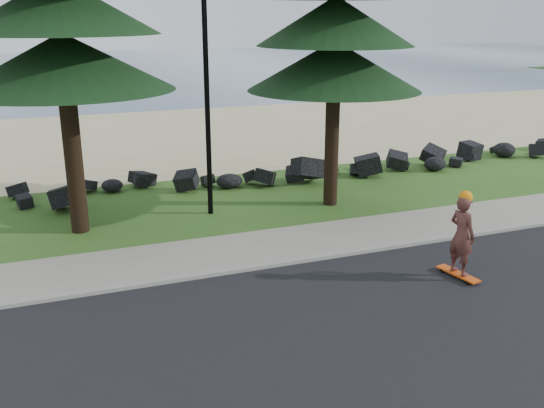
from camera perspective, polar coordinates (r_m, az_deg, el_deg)
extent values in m
plane|color=#2E561B|center=(14.11, -2.34, -4.72)|extent=(160.00, 160.00, 0.00)
cube|color=black|center=(10.38, 5.85, -13.51)|extent=(160.00, 7.00, 0.02)
cube|color=gray|center=(13.31, -1.10, -5.90)|extent=(160.00, 0.20, 0.10)
cube|color=gray|center=(14.27, -2.60, -4.29)|extent=(160.00, 2.00, 0.08)
cube|color=tan|center=(27.73, -12.01, 6.10)|extent=(160.00, 15.00, 0.01)
cube|color=#3A546F|center=(63.75, -17.49, 12.02)|extent=(160.00, 58.00, 0.01)
cylinder|color=black|center=(16.18, -6.23, 12.69)|extent=(0.14, 0.14, 8.00)
cube|color=#E04C0D|center=(13.42, 17.11, -6.29)|extent=(0.43, 1.05, 0.03)
imported|color=#542C26|center=(13.11, 17.44, -2.81)|extent=(0.51, 0.68, 1.70)
sphere|color=orange|center=(12.86, 17.78, 0.61)|extent=(0.27, 0.27, 0.27)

